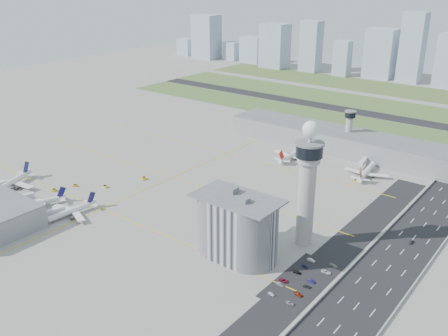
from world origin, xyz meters
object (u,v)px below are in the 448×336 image
Objects in this scene: tug_2 at (105,186)px; car_lot_7 at (299,294)px; control_tower at (307,180)px; airplane_far_a at (294,151)px; airplane_far_b at (367,169)px; tug_0 at (54,190)px; jet_bridge_near_2 at (41,218)px; car_lot_9 at (311,281)px; admin_building at (237,227)px; jet_bridge_far_0 at (303,146)px; airplane_near_c at (68,209)px; tug_5 at (356,180)px; car_lot_4 at (305,266)px; tug_1 at (75,185)px; car_lot_6 at (290,303)px; car_lot_11 at (334,266)px; airplane_near_a at (9,180)px; jet_bridge_near_1 at (11,203)px; car_lot_3 at (297,272)px; tug_4 at (308,163)px; tug_3 at (144,178)px; car_lot_1 at (280,284)px; airplane_near_b at (36,200)px; car_lot_10 at (326,272)px; car_lot_8 at (307,286)px; jet_bridge_far_1 at (365,161)px; car_lot_2 at (284,281)px; car_lot_0 at (271,294)px; secondary_tower at (349,128)px; car_lot_5 at (311,260)px.

tug_2 is 156.47m from car_lot_7.
control_tower is 126.76m from airplane_far_a.
tug_0 is (-144.66, -144.86, -4.16)m from airplane_far_b.
jet_bridge_near_2 is 150.63m from car_lot_9.
jet_bridge_far_0 is (-49.99, 154.00, -12.45)m from admin_building.
airplane_near_c is (-118.93, -55.17, -30.15)m from control_tower.
airplane_far_b is 208.19m from jet_bridge_near_2.
car_lot_4 is at bearing 169.93° from tug_5.
tug_1 is 0.69× the size of car_lot_6.
car_lot_11 is (1.67, 37.04, 0.00)m from car_lot_6.
car_lot_4 is (31.83, 10.76, -14.74)m from admin_building.
tug_0 is 0.77× the size of car_lot_11.
jet_bridge_near_1 is (26.50, -14.86, -2.81)m from airplane_near_a.
airplane_far_b is (170.81, 159.13, -0.62)m from airplane_near_a.
control_tower is 16.61× the size of car_lot_3.
car_lot_9 is at bearing 155.10° from tug_4.
tug_3 is at bearing 115.60° from airplane_near_a.
jet_bridge_near_1 reaches higher than car_lot_7.
tug_5 is 131.01m from car_lot_1.
tug_0 is at bearing -127.70° from airplane_near_b.
jet_bridge_near_1 is at bearing 106.82° from car_lot_7.
jet_bridge_far_0 is at bearing 30.72° from car_lot_10.
airplane_near_a is at bearing 86.16° from car_lot_8.
car_lot_6 is 1.11× the size of car_lot_9.
tug_2 is 157.86m from car_lot_6.
tug_5 is at bearing 86.16° from admin_building.
jet_bridge_far_0 is at bearing 119.45° from control_tower.
jet_bridge_near_2 is 4.63× the size of tug_0.
car_lot_1 is (30.28, -8.67, -14.70)m from admin_building.
airplane_near_a is at bearing -52.20° from jet_bridge_far_1.
tug_4 is 0.82× the size of car_lot_2.
tug_0 reaches higher than car_lot_3.
airplane_near_c is at bearing 91.99° from car_lot_2.
jet_bridge_near_2 is at bearing 104.78° from car_lot_3.
car_lot_8 is (10.32, 2.47, 0.00)m from car_lot_2.
tug_0 is 165.48m from car_lot_2.
tug_5 is 0.65× the size of car_lot_10.
airplane_near_b is at bearing -93.74° from tug_0.
airplane_far_b reaches higher than jet_bridge_near_2.
tug_0 is (-155.36, -39.87, -34.16)m from control_tower.
car_lot_7 is (9.34, 6.81, 0.02)m from car_lot_0.
secondary_tower is 47.53m from airplane_far_a.
secondary_tower reaches higher than car_lot_8.
jet_bridge_near_1 is at bearing 101.13° from car_lot_1.
airplane_near_c reaches higher than car_lot_6.
admin_building is 154.50m from jet_bridge_far_1.
secondary_tower is at bearing 19.59° from car_lot_4.
jet_bridge_near_1 is at bearing -163.88° from admin_building.
car_lot_5 is 0.98× the size of car_lot_7.
control_tower is at bearing 117.56° from tug_3.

